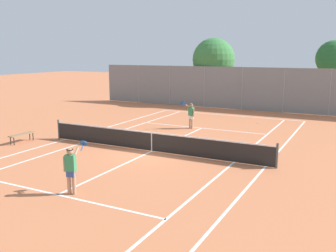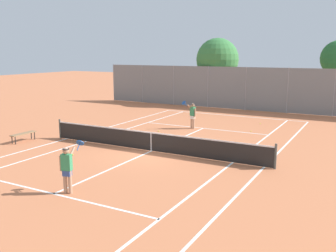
# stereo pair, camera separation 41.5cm
# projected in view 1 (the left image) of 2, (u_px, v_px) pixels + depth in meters

# --- Properties ---
(ground_plane) EXTENTS (120.00, 120.00, 0.00)m
(ground_plane) POSITION_uv_depth(u_px,v_px,m) (152.00, 151.00, 18.19)
(ground_plane) COLOR #C67047
(court_line_markings) EXTENTS (11.10, 23.90, 0.01)m
(court_line_markings) POSITION_uv_depth(u_px,v_px,m) (152.00, 151.00, 18.19)
(court_line_markings) COLOR white
(court_line_markings) RESTS_ON ground
(tennis_net) EXTENTS (12.00, 0.10, 1.07)m
(tennis_net) POSITION_uv_depth(u_px,v_px,m) (152.00, 141.00, 18.09)
(tennis_net) COLOR #474C47
(tennis_net) RESTS_ON ground
(player_near_side) EXTENTS (0.53, 0.84, 1.77)m
(player_near_side) POSITION_uv_depth(u_px,v_px,m) (71.00, 168.00, 12.52)
(player_near_side) COLOR tan
(player_near_side) RESTS_ON ground
(player_far_left) EXTENTS (0.85, 0.68, 1.77)m
(player_far_left) POSITION_uv_depth(u_px,v_px,m) (191.00, 114.00, 23.48)
(player_far_left) COLOR tan
(player_far_left) RESTS_ON ground
(loose_tennis_ball_0) EXTENTS (0.07, 0.07, 0.07)m
(loose_tennis_ball_0) POSITION_uv_depth(u_px,v_px,m) (249.00, 131.00, 22.79)
(loose_tennis_ball_0) COLOR #D1DB33
(loose_tennis_ball_0) RESTS_ON ground
(loose_tennis_ball_1) EXTENTS (0.07, 0.07, 0.07)m
(loose_tennis_ball_1) POSITION_uv_depth(u_px,v_px,m) (94.00, 135.00, 21.49)
(loose_tennis_ball_1) COLOR #D1DB33
(loose_tennis_ball_1) RESTS_ON ground
(loose_tennis_ball_2) EXTENTS (0.07, 0.07, 0.07)m
(loose_tennis_ball_2) POSITION_uv_depth(u_px,v_px,m) (73.00, 155.00, 17.35)
(loose_tennis_ball_2) COLOR #D1DB33
(loose_tennis_ball_2) RESTS_ON ground
(loose_tennis_ball_3) EXTENTS (0.07, 0.07, 0.07)m
(loose_tennis_ball_3) POSITION_uv_depth(u_px,v_px,m) (157.00, 131.00, 22.70)
(loose_tennis_ball_3) COLOR #D1DB33
(loose_tennis_ball_3) RESTS_ON ground
(loose_tennis_ball_4) EXTENTS (0.07, 0.07, 0.07)m
(loose_tennis_ball_4) POSITION_uv_depth(u_px,v_px,m) (231.00, 149.00, 18.50)
(loose_tennis_ball_4) COLOR #D1DB33
(loose_tennis_ball_4) RESTS_ON ground
(loose_tennis_ball_5) EXTENTS (0.07, 0.07, 0.07)m
(loose_tennis_ball_5) POSITION_uv_depth(u_px,v_px,m) (258.00, 123.00, 25.23)
(loose_tennis_ball_5) COLOR #D1DB33
(loose_tennis_ball_5) RESTS_ON ground
(courtside_bench) EXTENTS (0.36, 1.50, 0.47)m
(courtside_bench) POSITION_uv_depth(u_px,v_px,m) (22.00, 135.00, 19.91)
(courtside_bench) COLOR olive
(courtside_bench) RESTS_ON ground
(back_fence) EXTENTS (27.06, 0.08, 3.57)m
(back_fence) POSITION_uv_depth(u_px,v_px,m) (242.00, 88.00, 31.06)
(back_fence) COLOR gray
(back_fence) RESTS_ON ground
(tree_behind_left) EXTENTS (3.83, 3.83, 6.02)m
(tree_behind_left) POSITION_uv_depth(u_px,v_px,m) (213.00, 60.00, 33.94)
(tree_behind_left) COLOR brown
(tree_behind_left) RESTS_ON ground
(tree_behind_right) EXTENTS (2.89, 2.89, 5.72)m
(tree_behind_right) POSITION_uv_depth(u_px,v_px,m) (335.00, 59.00, 30.52)
(tree_behind_right) COLOR brown
(tree_behind_right) RESTS_ON ground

